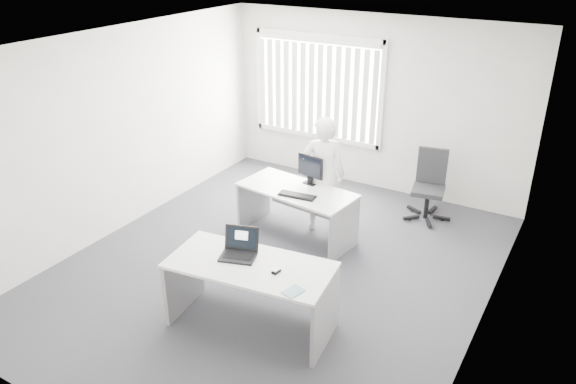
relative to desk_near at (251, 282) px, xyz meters
The scene contains 18 objects.
ground 1.30m from the desk_near, 108.40° to the left, with size 6.00×6.00×0.00m, color #45444B.
wall_back 4.21m from the desk_near, 95.15° to the left, with size 5.00×0.02×2.80m, color silver.
wall_front 2.10m from the desk_near, 101.12° to the right, with size 5.00×0.02×2.80m, color silver.
wall_left 3.19m from the desk_near, 158.78° to the left, with size 0.02×6.00×2.80m, color silver.
wall_right 2.54m from the desk_near, 27.63° to the left, with size 0.02×6.00×2.80m, color silver.
ceiling 2.52m from the desk_near, 108.40° to the left, with size 5.00×6.00×0.02m, color silver.
window 4.41m from the desk_near, 108.59° to the left, with size 2.32×0.06×1.76m, color silver.
blinds 4.35m from the desk_near, 108.85° to the left, with size 2.20×0.10×1.50m, color silver, non-canonical shape.
desk_near is the anchor object (origin of this frame).
desk_far 2.03m from the desk_near, 105.82° to the left, with size 1.68×0.95×0.73m.
office_chair 3.57m from the desk_near, 76.51° to the left, with size 0.69×0.69×1.04m.
person 2.40m from the desk_near, 98.64° to the left, with size 0.61×0.40×1.68m, color silver.
laptop 0.40m from the desk_near, 169.23° to the left, with size 0.37×0.33×0.29m, color black, non-canonical shape.
paper_sheet 0.47m from the desk_near, ahead, with size 0.30×0.21×0.00m, color white.
mouse 0.40m from the desk_near, ahead, with size 0.06×0.10×0.04m, color #A7A7A9, non-canonical shape.
booklet 0.70m from the desk_near, 17.78° to the right, with size 0.14×0.20×0.01m, color silver.
keyboard 1.82m from the desk_near, 103.90° to the left, with size 0.50×0.17×0.02m, color black.
monitor 2.29m from the desk_near, 102.36° to the left, with size 0.41×0.12×0.41m, color black, non-canonical shape.
Camera 1 is at (3.20, -5.17, 3.90)m, focal length 35.00 mm.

